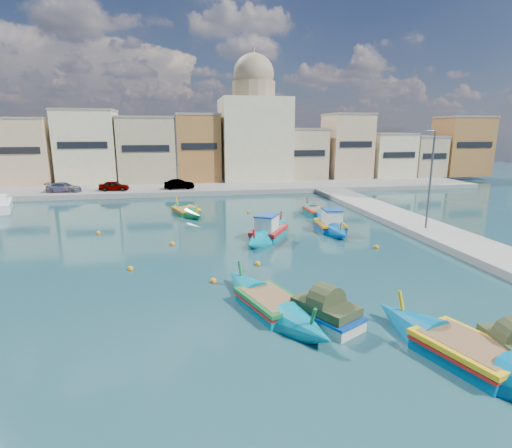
{
  "coord_description": "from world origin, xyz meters",
  "views": [
    {
      "loc": [
        -1.1,
        -21.32,
        7.91
      ],
      "look_at": [
        4.0,
        6.0,
        1.4
      ],
      "focal_mm": 28.0,
      "sensor_mm": 36.0,
      "label": 1
    }
  ],
  "objects_px": {
    "luzzu_blue_cabin": "(330,226)",
    "luzzu_cyan_south": "(467,355)",
    "luzzu_green": "(186,212)",
    "yacht_north": "(0,204)",
    "luzzu_turquoise_cabin": "(269,233)",
    "tender_near": "(326,314)",
    "church_block": "(254,127)",
    "luzzu_blue_south": "(271,305)",
    "quay_street_lamp": "(430,179)",
    "luzzu_cyan_mid": "(316,213)"
  },
  "relations": [
    {
      "from": "luzzu_blue_cabin",
      "to": "luzzu_cyan_south",
      "type": "distance_m",
      "value": 19.13
    },
    {
      "from": "luzzu_green",
      "to": "yacht_north",
      "type": "height_order",
      "value": "yacht_north"
    },
    {
      "from": "quay_street_lamp",
      "to": "luzzu_blue_south",
      "type": "relative_size",
      "value": 0.91
    },
    {
      "from": "tender_near",
      "to": "yacht_north",
      "type": "distance_m",
      "value": 39.28
    },
    {
      "from": "luzzu_turquoise_cabin",
      "to": "luzzu_blue_south",
      "type": "xyz_separation_m",
      "value": [
        -2.61,
        -12.47,
        -0.08
      ]
    },
    {
      "from": "luzzu_green",
      "to": "yacht_north",
      "type": "xyz_separation_m",
      "value": [
        -19.11,
        6.84,
        0.17
      ]
    },
    {
      "from": "luzzu_green",
      "to": "luzzu_turquoise_cabin",
      "type": "bearing_deg",
      "value": -58.26
    },
    {
      "from": "church_block",
      "to": "luzzu_turquoise_cabin",
      "type": "distance_m",
      "value": 33.95
    },
    {
      "from": "luzzu_blue_cabin",
      "to": "tender_near",
      "type": "bearing_deg",
      "value": -111.5
    },
    {
      "from": "luzzu_blue_cabin",
      "to": "quay_street_lamp",
      "type": "bearing_deg",
      "value": -21.27
    },
    {
      "from": "luzzu_cyan_mid",
      "to": "tender_near",
      "type": "height_order",
      "value": "luzzu_cyan_mid"
    },
    {
      "from": "luzzu_turquoise_cabin",
      "to": "luzzu_blue_cabin",
      "type": "bearing_deg",
      "value": 13.25
    },
    {
      "from": "church_block",
      "to": "luzzu_blue_cabin",
      "type": "height_order",
      "value": "church_block"
    },
    {
      "from": "quay_street_lamp",
      "to": "luzzu_green",
      "type": "height_order",
      "value": "quay_street_lamp"
    },
    {
      "from": "quay_street_lamp",
      "to": "luzzu_green",
      "type": "relative_size",
      "value": 1.07
    },
    {
      "from": "quay_street_lamp",
      "to": "luzzu_turquoise_cabin",
      "type": "xyz_separation_m",
      "value": [
        -12.22,
        1.37,
        -3.99
      ]
    },
    {
      "from": "luzzu_blue_south",
      "to": "quay_street_lamp",
      "type": "bearing_deg",
      "value": 36.82
    },
    {
      "from": "luzzu_blue_south",
      "to": "yacht_north",
      "type": "bearing_deg",
      "value": 127.78
    },
    {
      "from": "church_block",
      "to": "luzzu_blue_south",
      "type": "xyz_separation_m",
      "value": [
        -7.39,
        -45.1,
        -8.15
      ]
    },
    {
      "from": "luzzu_cyan_south",
      "to": "luzzu_cyan_mid",
      "type": "bearing_deg",
      "value": 83.08
    },
    {
      "from": "luzzu_cyan_south",
      "to": "yacht_north",
      "type": "relative_size",
      "value": 0.83
    },
    {
      "from": "luzzu_cyan_mid",
      "to": "tender_near",
      "type": "relative_size",
      "value": 2.17
    },
    {
      "from": "luzzu_blue_south",
      "to": "luzzu_cyan_south",
      "type": "height_order",
      "value": "luzzu_cyan_south"
    },
    {
      "from": "luzzu_green",
      "to": "quay_street_lamp",
      "type": "bearing_deg",
      "value": -31.36
    },
    {
      "from": "church_block",
      "to": "luzzu_turquoise_cabin",
      "type": "bearing_deg",
      "value": -98.32
    },
    {
      "from": "luzzu_green",
      "to": "yacht_north",
      "type": "distance_m",
      "value": 20.29
    },
    {
      "from": "luzzu_cyan_mid",
      "to": "luzzu_green",
      "type": "height_order",
      "value": "luzzu_green"
    },
    {
      "from": "luzzu_turquoise_cabin",
      "to": "luzzu_cyan_mid",
      "type": "xyz_separation_m",
      "value": [
        6.26,
        7.15,
        -0.11
      ]
    },
    {
      "from": "quay_street_lamp",
      "to": "tender_near",
      "type": "xyz_separation_m",
      "value": [
        -12.87,
        -12.75,
        -3.87
      ]
    },
    {
      "from": "luzzu_blue_south",
      "to": "tender_near",
      "type": "height_order",
      "value": "luzzu_blue_south"
    },
    {
      "from": "luzzu_cyan_mid",
      "to": "tender_near",
      "type": "bearing_deg",
      "value": -108.0
    },
    {
      "from": "quay_street_lamp",
      "to": "luzzu_cyan_mid",
      "type": "bearing_deg",
      "value": 124.93
    },
    {
      "from": "luzzu_cyan_south",
      "to": "tender_near",
      "type": "xyz_separation_m",
      "value": [
        -3.89,
        3.61,
        0.18
      ]
    },
    {
      "from": "luzzu_turquoise_cabin",
      "to": "luzzu_cyan_mid",
      "type": "relative_size",
      "value": 1.13
    },
    {
      "from": "luzzu_green",
      "to": "luzzu_blue_south",
      "type": "distance_m",
      "value": 22.49
    },
    {
      "from": "luzzu_cyan_south",
      "to": "luzzu_turquoise_cabin",
      "type": "bearing_deg",
      "value": 100.37
    },
    {
      "from": "luzzu_turquoise_cabin",
      "to": "tender_near",
      "type": "bearing_deg",
      "value": -92.63
    },
    {
      "from": "luzzu_green",
      "to": "luzzu_cyan_south",
      "type": "bearing_deg",
      "value": -71.35
    },
    {
      "from": "luzzu_blue_cabin",
      "to": "luzzu_cyan_mid",
      "type": "relative_size",
      "value": 1.06
    },
    {
      "from": "luzzu_turquoise_cabin",
      "to": "tender_near",
      "type": "xyz_separation_m",
      "value": [
        -0.65,
        -14.12,
        0.12
      ]
    },
    {
      "from": "luzzu_blue_south",
      "to": "tender_near",
      "type": "bearing_deg",
      "value": -40.03
    },
    {
      "from": "quay_street_lamp",
      "to": "luzzu_green",
      "type": "bearing_deg",
      "value": 148.64
    },
    {
      "from": "quay_street_lamp",
      "to": "yacht_north",
      "type": "xyz_separation_m",
      "value": [
        -37.36,
        17.96,
        -3.92
      ]
    },
    {
      "from": "tender_near",
      "to": "quay_street_lamp",
      "type": "bearing_deg",
      "value": 44.74
    },
    {
      "from": "quay_street_lamp",
      "to": "luzzu_blue_cabin",
      "type": "distance_m",
      "value": 8.32
    },
    {
      "from": "yacht_north",
      "to": "tender_near",
      "type": "bearing_deg",
      "value": -51.43
    },
    {
      "from": "luzzu_blue_south",
      "to": "yacht_north",
      "type": "height_order",
      "value": "yacht_north"
    },
    {
      "from": "church_block",
      "to": "luzzu_blue_cabin",
      "type": "xyz_separation_m",
      "value": [
        0.64,
        -31.35,
        -8.07
      ]
    },
    {
      "from": "luzzu_cyan_south",
      "to": "tender_near",
      "type": "height_order",
      "value": "luzzu_cyan_south"
    },
    {
      "from": "luzzu_blue_south",
      "to": "luzzu_cyan_south",
      "type": "bearing_deg",
      "value": -41.9
    }
  ]
}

